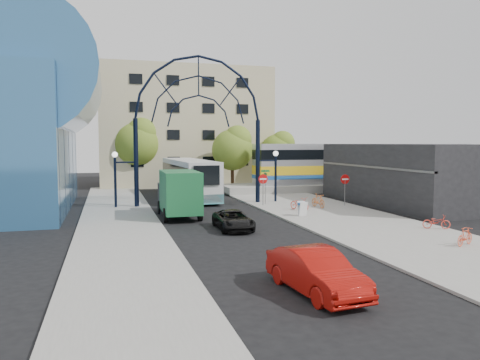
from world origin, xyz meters
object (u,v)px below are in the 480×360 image
object	(u,v)px
bike_near_a	(299,204)
bike_far_b	(465,236)
stop_sign	(263,182)
bike_near_b	(318,201)
gateway_arch	(199,100)
tree_north_b	(138,141)
bike_far_a	(436,222)
do_not_enter_sign	(345,182)
green_truck	(179,194)
sandwich_board	(302,207)
tree_north_a	(234,147)
black_suv	(233,220)
tree_north_c	(279,150)
red_sedan	(316,271)
train_car	(366,163)
street_name_sign	(265,179)
city_bus	(189,178)

from	to	relation	value
bike_near_a	bike_far_b	size ratio (longest dim) A/B	1.25
stop_sign	bike_near_b	world-z (taller)	stop_sign
gateway_arch	tree_north_b	distance (m)	16.72
tree_north_b	bike_far_a	world-z (taller)	tree_north_b
do_not_enter_sign	green_truck	world-z (taller)	green_truck
do_not_enter_sign	sandwich_board	bearing A→B (deg)	-143.32
sandwich_board	tree_north_b	distance (m)	26.15
do_not_enter_sign	tree_north_a	bearing A→B (deg)	107.03
black_suv	tree_north_c	bearing A→B (deg)	65.44
gateway_arch	stop_sign	xyz separation A→B (m)	(4.80, -2.00, -6.56)
sandwich_board	bike_far_a	world-z (taller)	sandwich_board
gateway_arch	bike_far_a	distance (m)	20.06
tree_north_a	tree_north_b	world-z (taller)	tree_north_b
sandwich_board	tree_north_b	size ratio (longest dim) A/B	0.12
red_sedan	bike_far_a	distance (m)	14.38
green_truck	bike_far_b	distance (m)	17.96
tree_north_b	tree_north_c	size ratio (longest dim) A/B	1.23
train_car	black_suv	world-z (taller)	train_car
bike_far_a	bike_far_b	world-z (taller)	bike_far_b
stop_sign	sandwich_board	world-z (taller)	stop_sign
stop_sign	green_truck	bearing A→B (deg)	-154.89
stop_sign	bike_far_a	world-z (taller)	stop_sign
street_name_sign	green_truck	xyz separation A→B (m)	(-7.70, -4.02, -0.52)
tree_north_a	red_sedan	bearing A→B (deg)	-100.62
red_sedan	bike_near_b	distance (m)	20.64
gateway_arch	street_name_sign	world-z (taller)	gateway_arch
tree_north_a	tree_north_b	distance (m)	10.79
street_name_sign	tree_north_a	xyz separation A→B (m)	(0.92, 13.33, 2.48)
tree_north_a	green_truck	distance (m)	19.60
sandwich_board	tree_north_c	size ratio (longest dim) A/B	0.15
tree_north_b	bike_near_b	xyz separation A→B (m)	(12.35, -20.37, -4.62)
bike_far_b	tree_north_a	bearing A→B (deg)	-17.14
tree_north_a	black_suv	world-z (taller)	tree_north_a
street_name_sign	bike_near_a	size ratio (longest dim) A/B	1.52
green_truck	red_sedan	bearing A→B (deg)	-82.71
green_truck	gateway_arch	bearing A→B (deg)	65.90
street_name_sign	train_car	xyz separation A→B (m)	(14.80, 9.40, 0.77)
street_name_sign	red_sedan	size ratio (longest dim) A/B	0.61
tree_north_b	green_truck	xyz separation A→B (m)	(1.38, -21.35, -3.66)
do_not_enter_sign	tree_north_a	world-z (taller)	tree_north_a
black_suv	bike_far_b	world-z (taller)	black_suv
do_not_enter_sign	green_truck	xyz separation A→B (m)	(-13.50, -1.42, -0.37)
sandwich_board	city_bus	xyz separation A→B (m)	(-5.53, 13.21, 1.12)
street_name_sign	bike_far_b	distance (m)	17.93
do_not_enter_sign	city_bus	xyz separation A→B (m)	(-10.93, 9.19, -0.12)
tree_north_c	green_truck	size ratio (longest dim) A/B	1.01
train_car	red_sedan	bearing A→B (deg)	-123.34
bike_far_a	tree_north_a	bearing A→B (deg)	36.48
tree_north_a	tree_north_c	bearing A→B (deg)	18.44
tree_north_b	bike_far_a	distance (m)	34.37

